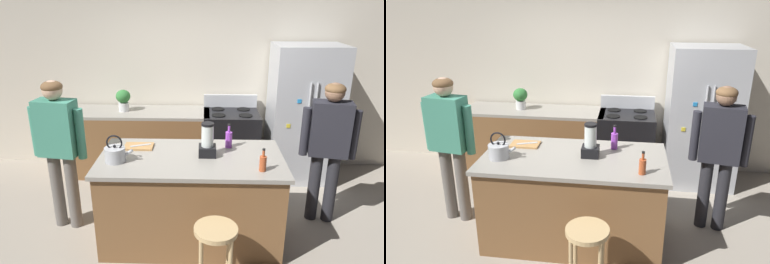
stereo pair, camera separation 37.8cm
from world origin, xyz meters
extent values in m
plane|color=#9E9384|center=(0.00, 0.00, 0.00)|extent=(14.00, 14.00, 0.00)
cube|color=beige|center=(0.00, 1.95, 1.35)|extent=(8.00, 0.10, 2.70)
cube|color=brown|center=(0.00, 0.00, 0.45)|extent=(1.76, 0.90, 0.89)
cube|color=gray|center=(0.00, 0.00, 0.91)|extent=(1.82, 0.96, 0.04)
cube|color=brown|center=(-0.80, 1.55, 0.45)|extent=(2.00, 0.64, 0.89)
cube|color=gray|center=(-0.80, 1.55, 0.91)|extent=(2.00, 0.64, 0.04)
cube|color=#B7BABF|center=(1.48, 1.50, 0.93)|extent=(0.90, 0.70, 1.86)
cylinder|color=#B7BABF|center=(1.44, 1.13, 1.02)|extent=(0.02, 0.02, 0.84)
cylinder|color=#B7BABF|center=(1.52, 1.13, 1.02)|extent=(0.02, 0.02, 0.84)
cube|color=#3FB259|center=(1.75, 1.15, 1.29)|extent=(0.05, 0.01, 0.05)
cube|color=orange|center=(1.53, 1.15, 0.90)|extent=(0.05, 0.01, 0.05)
cube|color=#3FB259|center=(1.76, 1.15, 0.74)|extent=(0.05, 0.01, 0.05)
cube|color=yellow|center=(1.21, 1.15, 0.87)|extent=(0.05, 0.01, 0.05)
cube|color=#268CD8|center=(1.31, 1.15, 1.20)|extent=(0.05, 0.01, 0.05)
cube|color=black|center=(0.50, 1.52, 0.47)|extent=(0.76, 0.64, 0.93)
cube|color=black|center=(0.50, 1.20, 0.42)|extent=(0.60, 0.01, 0.24)
cube|color=#B7BABF|center=(0.50, 1.81, 1.02)|extent=(0.76, 0.06, 0.18)
cylinder|color=black|center=(0.32, 1.37, 0.94)|extent=(0.18, 0.18, 0.01)
cylinder|color=black|center=(0.68, 1.37, 0.94)|extent=(0.18, 0.18, 0.01)
cylinder|color=black|center=(0.32, 1.67, 0.94)|extent=(0.18, 0.18, 0.01)
cylinder|color=black|center=(0.68, 1.67, 0.94)|extent=(0.18, 0.18, 0.01)
cylinder|color=#66605B|center=(-1.47, 0.19, 0.43)|extent=(0.15, 0.15, 0.86)
cylinder|color=#66605B|center=(-1.29, 0.17, 0.43)|extent=(0.15, 0.15, 0.86)
cube|color=#3F8C72|center=(-1.38, 0.18, 1.15)|extent=(0.43, 0.27, 0.59)
cylinder|color=#3F8C72|center=(-1.63, 0.21, 1.10)|extent=(0.10, 0.10, 0.53)
cylinder|color=#3F8C72|center=(-1.13, 0.14, 1.10)|extent=(0.10, 0.10, 0.53)
sphere|color=#D8AD8C|center=(-1.38, 0.18, 1.55)|extent=(0.23, 0.23, 0.20)
ellipsoid|color=brown|center=(-1.38, 0.18, 1.58)|extent=(0.24, 0.24, 0.12)
cylinder|color=#26262B|center=(1.55, 0.37, 0.40)|extent=(0.15, 0.15, 0.81)
cylinder|color=#26262B|center=(1.37, 0.41, 0.40)|extent=(0.15, 0.15, 0.81)
cube|color=#26262D|center=(1.46, 0.39, 1.10)|extent=(0.43, 0.29, 0.59)
cylinder|color=#26262D|center=(1.71, 0.35, 1.05)|extent=(0.10, 0.10, 0.53)
cylinder|color=#26262D|center=(1.22, 0.44, 1.05)|extent=(0.10, 0.10, 0.53)
sphere|color=#8C664C|center=(1.46, 0.39, 1.50)|extent=(0.23, 0.23, 0.20)
ellipsoid|color=brown|center=(1.46, 0.39, 1.53)|extent=(0.24, 0.24, 0.12)
cylinder|color=tan|center=(0.23, -0.79, 0.64)|extent=(0.36, 0.36, 0.04)
cylinder|color=tan|center=(0.11, -0.67, 0.31)|extent=(0.04, 0.04, 0.62)
cylinder|color=tan|center=(0.35, -0.67, 0.31)|extent=(0.04, 0.04, 0.62)
cylinder|color=silver|center=(-0.99, 1.55, 0.99)|extent=(0.14, 0.14, 0.12)
ellipsoid|color=#337A38|center=(-0.99, 1.55, 1.14)|extent=(0.20, 0.20, 0.18)
cube|color=black|center=(0.16, 0.04, 0.98)|extent=(0.17, 0.17, 0.10)
cylinder|color=silver|center=(0.16, 0.04, 1.14)|extent=(0.12, 0.12, 0.21)
cylinder|color=black|center=(0.16, 0.04, 1.26)|extent=(0.12, 0.12, 0.02)
cylinder|color=purple|center=(0.38, 0.26, 1.02)|extent=(0.07, 0.07, 0.17)
cylinder|color=purple|center=(0.38, 0.26, 1.14)|extent=(0.03, 0.03, 0.07)
cylinder|color=black|center=(0.38, 0.26, 1.18)|extent=(0.03, 0.03, 0.02)
cylinder|color=#B24C26|center=(0.66, -0.29, 1.00)|extent=(0.06, 0.06, 0.14)
cylinder|color=#B24C26|center=(0.66, -0.29, 1.10)|extent=(0.02, 0.02, 0.06)
cylinder|color=black|center=(0.66, -0.29, 1.14)|extent=(0.03, 0.03, 0.02)
cylinder|color=#B7BABF|center=(-0.72, -0.13, 1.00)|extent=(0.20, 0.20, 0.14)
sphere|color=black|center=(-0.72, -0.13, 1.09)|extent=(0.03, 0.03, 0.03)
cylinder|color=#B7BABF|center=(-0.59, -0.13, 1.02)|extent=(0.09, 0.03, 0.08)
torus|color=black|center=(-0.72, -0.13, 1.12)|extent=(0.16, 0.02, 0.16)
cube|color=#B7844C|center=(-0.56, 0.22, 0.94)|extent=(0.30, 0.20, 0.02)
cube|color=#B7BABF|center=(-0.54, 0.22, 0.95)|extent=(0.22, 0.11, 0.01)
camera|label=1|loc=(0.12, -3.28, 2.38)|focal=33.93mm
camera|label=2|loc=(0.50, -3.24, 2.38)|focal=33.93mm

